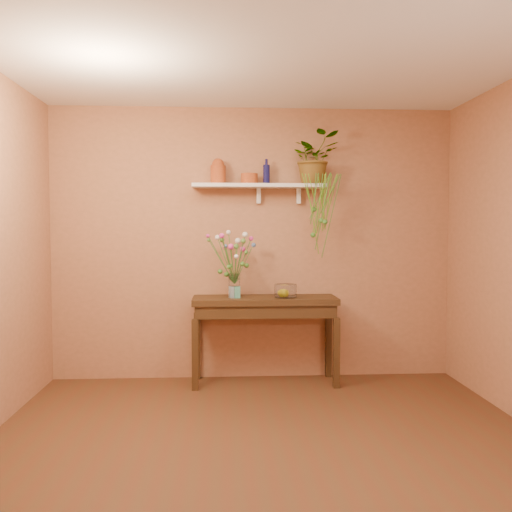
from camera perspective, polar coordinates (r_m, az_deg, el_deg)
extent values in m
plane|color=#4F2917|center=(3.76, 1.48, -20.70)|extent=(4.00, 4.00, 0.00)
plane|color=silver|center=(3.64, 1.54, 22.04)|extent=(4.00, 4.00, 0.00)
cube|color=#AE724E|center=(5.44, -0.28, 1.30)|extent=(4.00, 0.04, 2.70)
cube|color=#AE724E|center=(1.47, 8.16, -3.34)|extent=(4.00, 0.04, 2.70)
cube|color=#3C2613|center=(5.25, 0.93, -4.66)|extent=(1.39, 0.45, 0.06)
cube|color=#3C2613|center=(5.26, 0.93, -5.62)|extent=(1.33, 0.41, 0.12)
cube|color=#3C2613|center=(5.14, -6.42, -10.29)|extent=(0.06, 0.06, 0.66)
cube|color=#3C2613|center=(5.24, 8.45, -10.05)|extent=(0.06, 0.06, 0.66)
cube|color=#3C2613|center=(5.52, -6.21, -9.37)|extent=(0.06, 0.06, 0.66)
cube|color=#3C2613|center=(5.61, 7.64, -9.17)|extent=(0.06, 0.06, 0.66)
cube|color=white|center=(5.33, 0.34, 7.40)|extent=(1.30, 0.24, 0.04)
cube|color=white|center=(5.42, 0.27, 6.34)|extent=(0.04, 0.05, 0.15)
cube|color=white|center=(5.46, 4.49, 6.31)|extent=(0.04, 0.05, 0.15)
cylinder|color=#AD4622|center=(5.33, -4.01, 8.52)|extent=(0.18, 0.18, 0.17)
sphere|color=#AD4622|center=(5.34, -4.01, 9.57)|extent=(0.12, 0.12, 0.12)
cylinder|color=#AD4622|center=(5.32, -0.70, 8.13)|extent=(0.22, 0.22, 0.10)
cylinder|color=#111245|center=(5.37, 1.11, 8.56)|extent=(0.09, 0.09, 0.19)
cylinder|color=#111245|center=(5.38, 1.11, 9.86)|extent=(0.03, 0.03, 0.06)
imported|color=#3E7728|center=(5.40, 6.14, 10.20)|extent=(0.53, 0.49, 0.51)
cylinder|color=#3E7728|center=(5.18, 6.17, 5.96)|extent=(0.05, 0.19, 0.48)
cylinder|color=#54971F|center=(5.28, 7.85, 5.66)|extent=(0.13, 0.03, 0.52)
cylinder|color=#54971F|center=(5.24, 7.23, 5.66)|extent=(0.09, 0.03, 0.52)
cylinder|color=#3E7728|center=(5.22, 6.71, 6.23)|extent=(0.17, 0.18, 0.43)
cylinder|color=#54971F|center=(5.18, 5.53, 6.35)|extent=(0.14, 0.10, 0.41)
cylinder|color=#54971F|center=(5.16, 6.67, 5.49)|extent=(0.09, 0.24, 0.56)
cylinder|color=#3E7728|center=(5.18, 6.20, 6.72)|extent=(0.01, 0.18, 0.34)
cylinder|color=#54971F|center=(5.26, 7.09, 6.49)|extent=(0.03, 0.07, 0.37)
cylinder|color=#54971F|center=(5.22, 5.92, 4.36)|extent=(0.16, 0.15, 0.76)
cylinder|color=#3E7728|center=(5.21, 6.64, 5.42)|extent=(0.06, 0.13, 0.57)
cylinder|color=#54971F|center=(5.20, 6.06, 6.47)|extent=(0.12, 0.10, 0.38)
cylinder|color=#54971F|center=(5.17, 7.19, 5.60)|extent=(0.01, 0.21, 0.54)
cylinder|color=#3E7728|center=(5.25, 7.93, 4.15)|extent=(0.17, 0.11, 0.80)
cylinder|color=#54971F|center=(5.24, 7.41, 5.45)|extent=(0.18, 0.18, 0.57)
cylinder|color=#54971F|center=(5.27, 6.85, 5.41)|extent=(0.07, 0.08, 0.57)
cylinder|color=#3E7728|center=(5.17, 7.04, 4.61)|extent=(0.11, 0.26, 0.72)
cylinder|color=#54971F|center=(5.24, 6.91, 6.15)|extent=(0.10, 0.11, 0.44)
cylinder|color=#54971F|center=(5.26, 7.63, 5.63)|extent=(0.05, 0.10, 0.53)
cylinder|color=#3E7728|center=(5.25, 7.81, 6.49)|extent=(0.17, 0.12, 0.37)
sphere|color=#3E7728|center=(5.20, 6.00, 2.20)|extent=(0.05, 0.05, 0.05)
sphere|color=#3E7728|center=(5.25, 6.12, 4.89)|extent=(0.05, 0.05, 0.05)
sphere|color=#3E7728|center=(5.19, 7.27, 3.57)|extent=(0.05, 0.05, 0.05)
sphere|color=#3E7728|center=(5.20, 6.86, 3.72)|extent=(0.05, 0.05, 0.05)
cylinder|color=white|center=(5.19, -2.30, -3.13)|extent=(0.11, 0.11, 0.23)
cylinder|color=silver|center=(5.20, -2.30, -3.79)|extent=(0.10, 0.10, 0.11)
cylinder|color=#386B28|center=(5.10, -2.48, -0.99)|extent=(0.04, 0.14, 0.36)
sphere|color=#DA3295|center=(5.03, -2.67, 0.99)|extent=(0.05, 0.05, 0.05)
cylinder|color=#386B28|center=(5.10, -2.20, -1.49)|extent=(0.02, 0.15, 0.27)
sphere|color=white|center=(5.02, -2.09, -0.04)|extent=(0.04, 0.04, 0.04)
cylinder|color=#386B28|center=(5.13, -1.67, -1.28)|extent=(0.11, 0.11, 0.31)
sphere|color=#3E7728|center=(5.07, -1.04, 0.38)|extent=(0.04, 0.04, 0.04)
cylinder|color=#386B28|center=(5.13, -1.82, -0.68)|extent=(0.09, 0.09, 0.41)
sphere|color=#557F35|center=(5.09, -1.34, 1.58)|extent=(0.05, 0.05, 0.05)
cylinder|color=#386B28|center=(5.15, -1.73, -0.34)|extent=(0.11, 0.05, 0.47)
sphere|color=white|center=(5.12, -1.15, 2.26)|extent=(0.05, 0.05, 0.05)
cylinder|color=#386B28|center=(5.17, -1.41, -0.53)|extent=(0.17, 0.01, 0.43)
sphere|color=#DA3295|center=(5.16, -0.51, 1.85)|extent=(0.04, 0.04, 0.04)
cylinder|color=#386B28|center=(5.24, -1.27, -0.85)|extent=(0.19, 0.14, 0.37)
sphere|color=#4B70AF|center=(5.30, -0.25, 1.16)|extent=(0.04, 0.04, 0.04)
cylinder|color=#386B28|center=(5.22, -1.86, -1.07)|extent=(0.09, 0.11, 0.33)
sphere|color=#DA3295|center=(5.27, -1.42, 0.73)|extent=(0.05, 0.05, 0.05)
cylinder|color=#386B28|center=(5.23, -2.11, -0.62)|extent=(0.04, 0.13, 0.41)
sphere|color=white|center=(5.28, -1.93, 1.61)|extent=(0.06, 0.06, 0.06)
cylinder|color=#386B28|center=(5.24, -2.19, -0.92)|extent=(0.03, 0.13, 0.35)
sphere|color=#557F35|center=(5.29, -2.09, 1.03)|extent=(0.05, 0.05, 0.05)
cylinder|color=#386B28|center=(5.25, -2.79, -0.97)|extent=(0.09, 0.17, 0.34)
sphere|color=#DA3295|center=(5.33, -3.27, 0.90)|extent=(0.04, 0.04, 0.04)
cylinder|color=#386B28|center=(5.21, -2.61, -0.18)|extent=(0.06, 0.09, 0.49)
sphere|color=white|center=(5.24, -2.91, 2.51)|extent=(0.04, 0.04, 0.04)
cylinder|color=#386B28|center=(5.23, -2.95, -0.59)|extent=(0.12, 0.12, 0.42)
sphere|color=#3E7728|center=(5.27, -3.59, 1.69)|extent=(0.05, 0.05, 0.05)
cylinder|color=#386B28|center=(5.20, -3.65, -0.60)|extent=(0.25, 0.07, 0.42)
sphere|color=#557F35|center=(5.22, -5.00, 1.68)|extent=(0.04, 0.04, 0.04)
cylinder|color=#386B28|center=(5.18, -3.19, -0.47)|extent=(0.17, 0.02, 0.44)
sphere|color=white|center=(5.17, -4.08, 1.96)|extent=(0.05, 0.05, 0.05)
cylinder|color=#386B28|center=(5.13, -3.68, -0.41)|extent=(0.25, 0.09, 0.46)
sphere|color=#DA3295|center=(5.08, -5.09, 2.13)|extent=(0.03, 0.03, 0.03)
cylinder|color=#386B28|center=(5.14, -2.75, -0.94)|extent=(0.09, 0.07, 0.36)
sphere|color=#4B70AF|center=(5.10, -3.21, 1.06)|extent=(0.03, 0.03, 0.03)
cylinder|color=#386B28|center=(5.08, -2.95, -0.43)|extent=(0.12, 0.19, 0.46)
sphere|color=#DA3295|center=(4.98, -3.63, 2.13)|extent=(0.05, 0.05, 0.05)
sphere|color=#3E7728|center=(5.22, -0.99, -1.00)|extent=(0.05, 0.05, 0.05)
sphere|color=#3E7728|center=(5.08, -1.46, -0.84)|extent=(0.05, 0.05, 0.05)
sphere|color=#3E7728|center=(5.08, -3.80, -1.64)|extent=(0.05, 0.05, 0.05)
sphere|color=#3E7728|center=(5.12, -2.85, -1.13)|extent=(0.05, 0.05, 0.05)
sphere|color=#3E7728|center=(5.34, -2.72, -1.04)|extent=(0.05, 0.05, 0.05)
sphere|color=#3E7728|center=(5.20, -3.13, -1.95)|extent=(0.05, 0.05, 0.05)
cylinder|color=white|center=(5.22, 3.13, -3.68)|extent=(0.21, 0.21, 0.13)
cylinder|color=white|center=(5.23, 3.13, -4.30)|extent=(0.21, 0.21, 0.01)
sphere|color=#D5CA0F|center=(5.22, 2.97, -3.88)|extent=(0.08, 0.08, 0.08)
cube|color=teal|center=(5.16, -2.02, -3.84)|extent=(0.06, 0.05, 0.11)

